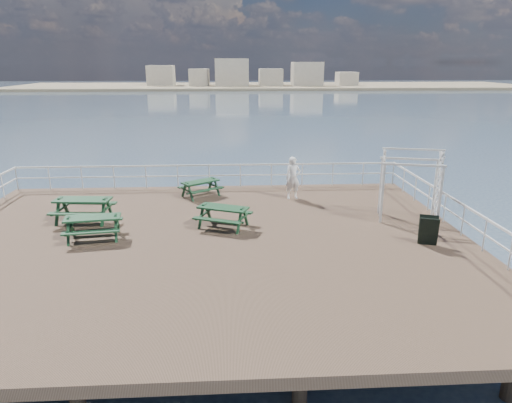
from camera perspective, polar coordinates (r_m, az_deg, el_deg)
The scene contains 10 objects.
ground at distance 15.33m, azimuth -6.82°, elevation -5.41°, with size 18.00×14.00×0.30m, color brown.
sea_backdrop at distance 148.79m, azimuth 1.16°, elevation 14.62°, with size 300.00×300.00×9.20m.
railing at distance 17.42m, azimuth -6.70°, elevation 0.92°, with size 17.77×13.76×1.10m.
picnic_table_a at distance 17.98m, azimuth -20.79°, elevation -0.41°, with size 2.14×1.79×0.98m.
picnic_table_b at distance 16.27m, azimuth -4.13°, elevation -1.37°, with size 2.18×1.99×0.86m.
picnic_table_c at distance 20.16m, azimuth -6.95°, elevation 2.05°, with size 2.08×2.00×0.79m.
picnic_table_d at distance 16.10m, azimuth -19.71°, elevation -2.52°, with size 1.97×1.68×0.87m.
trellis_arbor at distance 17.76m, azimuth 18.63°, elevation 1.53°, with size 2.39×1.67×2.70m.
sandwich_board at distance 15.70m, azimuth 20.74°, elevation -3.45°, with size 0.70×0.61×0.97m.
person at distance 19.66m, azimuth 4.65°, elevation 2.95°, with size 0.66×0.44×1.82m, color white.
Camera 1 is at (0.99, -14.15, 5.66)m, focal length 32.00 mm.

